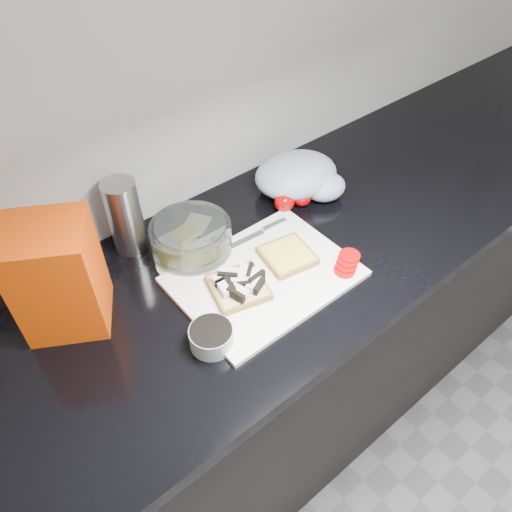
{
  "coord_description": "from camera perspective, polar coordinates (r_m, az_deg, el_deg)",
  "views": [
    {
      "loc": [
        -0.51,
        0.55,
        1.75
      ],
      "look_at": [
        -0.0,
        1.17,
        0.95
      ],
      "focal_mm": 35.0,
      "sensor_mm": 36.0,
      "label": 1
    }
  ],
  "objects": [
    {
      "name": "base_cabinet",
      "position": [
        1.56,
        -0.55,
        -13.04
      ],
      "size": [
        3.5,
        0.6,
        0.86
      ],
      "primitive_type": "cube",
      "color": "black",
      "rests_on": "ground"
    },
    {
      "name": "bread_right",
      "position": [
        1.18,
        3.62,
        0.04
      ],
      "size": [
        0.14,
        0.14,
        0.02
      ],
      "rotation": [
        0.0,
        0.0,
        -0.17
      ],
      "color": "beige",
      "rests_on": "cutting_board"
    },
    {
      "name": "bread_bag",
      "position": [
        1.06,
        -21.68,
        -2.24
      ],
      "size": [
        0.21,
        0.21,
        0.25
      ],
      "primitive_type": "cube",
      "rotation": [
        0.0,
        0.0,
        -0.52
      ],
      "color": "#D34903",
      "rests_on": "countertop"
    },
    {
      "name": "whole_tomatoes",
      "position": [
        1.35,
        5.19,
        6.89
      ],
      "size": [
        0.16,
        0.07,
        0.05
      ],
      "rotation": [
        0.0,
        0.0,
        0.32
      ],
      "color": "#A20306",
      "rests_on": "countertop"
    },
    {
      "name": "seed_tub",
      "position": [
        1.02,
        -5.12,
        -9.12
      ],
      "size": [
        0.09,
        0.09,
        0.05
      ],
      "color": "#9B9FA0",
      "rests_on": "countertop"
    },
    {
      "name": "countertop",
      "position": [
        1.2,
        -0.69,
        -1.59
      ],
      "size": [
        3.5,
        0.64,
        0.04
      ],
      "primitive_type": "cube",
      "color": "black",
      "rests_on": "base_cabinet"
    },
    {
      "name": "glass_bowl",
      "position": [
        1.2,
        -7.4,
        1.92
      ],
      "size": [
        0.19,
        0.19,
        0.08
      ],
      "rotation": [
        0.0,
        0.0,
        0.17
      ],
      "color": "silver",
      "rests_on": "countertop"
    },
    {
      "name": "cutting_board",
      "position": [
        1.15,
        0.95,
        -2.37
      ],
      "size": [
        0.4,
        0.3,
        0.01
      ],
      "primitive_type": "cube",
      "color": "white",
      "rests_on": "countertop"
    },
    {
      "name": "grocery_bag",
      "position": [
        1.38,
        5.08,
        9.04
      ],
      "size": [
        0.27,
        0.25,
        0.1
      ],
      "rotation": [
        0.0,
        0.0,
        -0.25
      ],
      "color": "#A9BAD1",
      "rests_on": "countertop"
    },
    {
      "name": "knife",
      "position": [
        1.25,
        0.43,
        2.71
      ],
      "size": [
        0.22,
        0.03,
        0.01
      ],
      "rotation": [
        0.0,
        0.0,
        -0.07
      ],
      "color": "#B7B7BB",
      "rests_on": "cutting_board"
    },
    {
      "name": "tub_lid",
      "position": [
        1.2,
        -8.86,
        -0.82
      ],
      "size": [
        0.11,
        0.11,
        0.01
      ],
      "primitive_type": "cylinder",
      "rotation": [
        0.0,
        0.0,
        0.05
      ],
      "color": "silver",
      "rests_on": "countertop"
    },
    {
      "name": "tomato_slices",
      "position": [
        1.18,
        10.37,
        -0.79
      ],
      "size": [
        0.09,
        0.08,
        0.02
      ],
      "rotation": [
        0.0,
        0.0,
        0.03
      ],
      "color": "#A20306",
      "rests_on": "cutting_board"
    },
    {
      "name": "bread_left",
      "position": [
        1.11,
        -2.02,
        -3.37
      ],
      "size": [
        0.15,
        0.15,
        0.04
      ],
      "rotation": [
        0.0,
        0.0,
        -0.26
      ],
      "color": "beige",
      "rests_on": "cutting_board"
    },
    {
      "name": "steel_canister",
      "position": [
        1.21,
        -14.72,
        4.38
      ],
      "size": [
        0.08,
        0.08,
        0.19
      ],
      "primitive_type": "cylinder",
      "color": "#A2A2A6",
      "rests_on": "countertop"
    }
  ]
}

